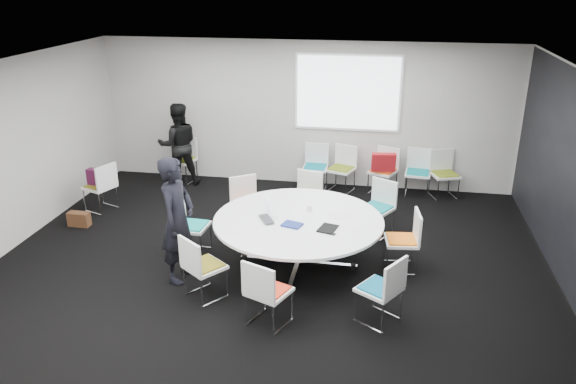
% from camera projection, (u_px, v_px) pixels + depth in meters
% --- Properties ---
extents(room_shell, '(8.08, 7.08, 2.88)m').
position_uv_depth(room_shell, '(275.00, 175.00, 7.61)').
color(room_shell, black).
rests_on(room_shell, ground).
extents(conference_table, '(2.40, 2.40, 0.73)m').
position_uv_depth(conference_table, '(298.00, 230.00, 7.95)').
color(conference_table, silver).
rests_on(conference_table, ground).
extents(projection_screen, '(1.90, 0.03, 1.35)m').
position_uv_depth(projection_screen, '(348.00, 93.00, 10.50)').
color(projection_screen, white).
rests_on(projection_screen, room_shell).
extents(chair_ring_a, '(0.50, 0.51, 0.88)m').
position_uv_depth(chair_ring_a, '(401.00, 251.00, 7.94)').
color(chair_ring_a, silver).
rests_on(chair_ring_a, ground).
extents(chair_ring_b, '(0.62, 0.62, 0.88)m').
position_uv_depth(chair_ring_b, '(377.00, 218.00, 9.02)').
color(chair_ring_b, silver).
rests_on(chair_ring_b, ground).
extents(chair_ring_c, '(0.57, 0.56, 0.88)m').
position_uv_depth(chair_ring_c, '(305.00, 208.00, 9.39)').
color(chair_ring_c, silver).
rests_on(chair_ring_c, ground).
extents(chair_ring_d, '(0.63, 0.63, 0.88)m').
position_uv_depth(chair_ring_d, '(248.00, 214.00, 9.17)').
color(chair_ring_d, silver).
rests_on(chair_ring_d, ground).
extents(chair_ring_e, '(0.48, 0.49, 0.88)m').
position_uv_depth(chair_ring_e, '(192.00, 237.00, 8.39)').
color(chair_ring_e, silver).
rests_on(chair_ring_e, ground).
extents(chair_ring_f, '(0.64, 0.64, 0.88)m').
position_uv_depth(chair_ring_f, '(205.00, 278.00, 7.25)').
color(chair_ring_f, silver).
rests_on(chair_ring_f, ground).
extents(chair_ring_g, '(0.60, 0.59, 0.88)m').
position_uv_depth(chair_ring_g, '(268.00, 304.00, 6.69)').
color(chair_ring_g, silver).
rests_on(chair_ring_g, ground).
extents(chair_ring_h, '(0.63, 0.63, 0.88)m').
position_uv_depth(chair_ring_h, '(379.00, 301.00, 6.74)').
color(chair_ring_h, silver).
rests_on(chair_ring_h, ground).
extents(chair_back_a, '(0.47, 0.46, 0.88)m').
position_uv_depth(chair_back_a, '(315.00, 176.00, 10.89)').
color(chair_back_a, silver).
rests_on(chair_back_a, ground).
extents(chair_back_b, '(0.59, 0.58, 0.88)m').
position_uv_depth(chair_back_b, '(341.00, 178.00, 10.79)').
color(chair_back_b, silver).
rests_on(chair_back_b, ground).
extents(chair_back_c, '(0.60, 0.60, 0.88)m').
position_uv_depth(chair_back_c, '(383.00, 180.00, 10.68)').
color(chair_back_c, silver).
rests_on(chair_back_c, ground).
extents(chair_back_d, '(0.50, 0.49, 0.88)m').
position_uv_depth(chair_back_d, '(417.00, 182.00, 10.59)').
color(chair_back_d, silver).
rests_on(chair_back_d, ground).
extents(chair_back_e, '(0.58, 0.58, 0.88)m').
position_uv_depth(chair_back_e, '(444.00, 183.00, 10.51)').
color(chair_back_e, silver).
rests_on(chair_back_e, ground).
extents(chair_spare_left, '(0.58, 0.59, 0.88)m').
position_uv_depth(chair_spare_left, '(101.00, 196.00, 9.92)').
color(chair_spare_left, silver).
rests_on(chair_spare_left, ground).
extents(chair_person_back, '(0.55, 0.54, 0.88)m').
position_uv_depth(chair_person_back, '(183.00, 168.00, 11.32)').
color(chair_person_back, silver).
rests_on(chair_person_back, ground).
extents(person_main, '(0.48, 0.68, 1.75)m').
position_uv_depth(person_main, '(177.00, 220.00, 7.49)').
color(person_main, black).
rests_on(person_main, ground).
extents(person_back, '(0.98, 0.90, 1.64)m').
position_uv_depth(person_back, '(178.00, 144.00, 10.97)').
color(person_back, black).
rests_on(person_back, ground).
extents(laptop, '(0.36, 0.41, 0.03)m').
position_uv_depth(laptop, '(270.00, 219.00, 7.85)').
color(laptop, '#333338').
rests_on(laptop, conference_table).
extents(laptop_lid, '(0.14, 0.28, 0.22)m').
position_uv_depth(laptop_lid, '(267.00, 205.00, 8.02)').
color(laptop_lid, silver).
rests_on(laptop_lid, conference_table).
extents(notebook_black, '(0.29, 0.35, 0.02)m').
position_uv_depth(notebook_black, '(328.00, 229.00, 7.56)').
color(notebook_black, black).
rests_on(notebook_black, conference_table).
extents(tablet_folio, '(0.31, 0.27, 0.03)m').
position_uv_depth(tablet_folio, '(292.00, 225.00, 7.67)').
color(tablet_folio, navy).
rests_on(tablet_folio, conference_table).
extents(papers_right, '(0.33, 0.26, 0.00)m').
position_uv_depth(papers_right, '(339.00, 215.00, 7.99)').
color(papers_right, silver).
rests_on(papers_right, conference_table).
extents(papers_front, '(0.33, 0.25, 0.00)m').
position_uv_depth(papers_front, '(348.00, 226.00, 7.64)').
color(papers_front, white).
rests_on(papers_front, conference_table).
extents(cup, '(0.08, 0.08, 0.09)m').
position_uv_depth(cup, '(309.00, 208.00, 8.13)').
color(cup, white).
rests_on(cup, conference_table).
extents(phone, '(0.16, 0.11, 0.01)m').
position_uv_depth(phone, '(330.00, 234.00, 7.43)').
color(phone, black).
rests_on(phone, conference_table).
extents(maroon_bag, '(0.42, 0.19, 0.28)m').
position_uv_depth(maroon_bag, '(98.00, 177.00, 9.80)').
color(maroon_bag, '#46122F').
rests_on(maroon_bag, chair_spare_left).
extents(brown_bag, '(0.36, 0.17, 0.24)m').
position_uv_depth(brown_bag, '(79.00, 219.00, 9.36)').
color(brown_bag, '#472917').
rests_on(brown_bag, ground).
extents(red_jacket, '(0.46, 0.21, 0.36)m').
position_uv_depth(red_jacket, '(384.00, 162.00, 10.32)').
color(red_jacket, '#A4141A').
rests_on(red_jacket, chair_back_c).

